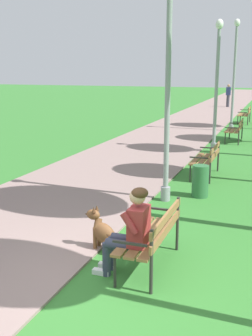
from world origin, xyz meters
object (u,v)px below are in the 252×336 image
(lamp_post_near, at_px, (168,83))
(lamp_post_far, at_px, (234,75))
(park_bench_furthest, at_px, (245,113))
(litter_bin, at_px, (200,181))
(park_bench_far, at_px, (236,129))
(lamp_post_mid, at_px, (217,85))
(dog_brown, at_px, (107,236))
(person_seated_on_near_bench, at_px, (131,229))
(pedestrian_distant, at_px, (228,96))
(park_bench_near, at_px, (153,233))
(park_bench_mid, at_px, (208,157))

(lamp_post_near, height_order, lamp_post_far, lamp_post_far)
(park_bench_furthest, bearing_deg, litter_bin, -89.43)
(litter_bin, bearing_deg, park_bench_far, 90.13)
(lamp_post_far, bearing_deg, lamp_post_mid, -90.32)
(dog_brown, distance_m, lamp_post_mid, 8.77)
(lamp_post_mid, bearing_deg, person_seated_on_near_bench, -88.20)
(pedestrian_distant, bearing_deg, person_seated_on_near_bench, -85.93)
(park_bench_far, xyz_separation_m, park_bench_furthest, (-0.12, 5.84, 0.00))
(lamp_post_near, distance_m, litter_bin, 2.26)
(pedestrian_distant, bearing_deg, park_bench_far, -82.09)
(person_seated_on_near_bench, distance_m, lamp_post_mid, 9.28)
(lamp_post_near, bearing_deg, pedestrian_distant, 93.61)
(person_seated_on_near_bench, relative_size, dog_brown, 1.50)
(park_bench_far, height_order, lamp_post_mid, lamp_post_mid)
(person_seated_on_near_bench, bearing_deg, dog_brown, 134.84)
(park_bench_near, distance_m, pedestrian_distant, 26.00)
(person_seated_on_near_bench, xyz_separation_m, litter_bin, (0.22, 3.91, -0.33))
(park_bench_furthest, bearing_deg, lamp_post_far, -96.16)
(park_bench_furthest, height_order, person_seated_on_near_bench, person_seated_on_near_bench)
(pedestrian_distant, bearing_deg, park_bench_near, -85.42)
(park_bench_near, distance_m, person_seated_on_near_bench, 0.43)
(park_bench_far, xyz_separation_m, dog_brown, (-0.80, -10.79, -0.25))
(lamp_post_near, xyz_separation_m, litter_bin, (0.64, 0.52, -2.10))
(pedestrian_distant, bearing_deg, park_bench_furthest, -77.82)
(litter_bin, bearing_deg, dog_brown, -103.82)
(park_bench_mid, height_order, person_seated_on_near_bench, person_seated_on_near_bench)
(park_bench_far, height_order, person_seated_on_near_bench, person_seated_on_near_bench)
(park_bench_mid, relative_size, lamp_post_mid, 0.35)
(park_bench_near, xyz_separation_m, park_bench_mid, (-0.14, 5.38, 0.00))
(park_bench_far, xyz_separation_m, litter_bin, (0.02, -7.48, -0.16))
(park_bench_mid, bearing_deg, lamp_post_mid, 95.85)
(park_bench_mid, height_order, lamp_post_far, lamp_post_far)
(lamp_post_far, bearing_deg, park_bench_near, -88.05)
(park_bench_furthest, bearing_deg, lamp_post_mid, -92.61)
(lamp_post_mid, bearing_deg, park_bench_near, -86.79)
(park_bench_furthest, relative_size, lamp_post_near, 0.32)
(park_bench_near, height_order, park_bench_mid, same)
(park_bench_far, bearing_deg, park_bench_mid, -91.35)
(litter_bin, bearing_deg, park_bench_mid, 94.76)
(person_seated_on_near_bench, xyz_separation_m, lamp_post_mid, (-0.29, 9.15, 1.52))
(person_seated_on_near_bench, height_order, lamp_post_far, lamp_post_far)
(lamp_post_mid, bearing_deg, park_bench_furthest, 87.39)
(park_bench_mid, bearing_deg, pedestrian_distant, 95.37)
(park_bench_near, bearing_deg, litter_bin, 89.87)
(park_bench_far, bearing_deg, litter_bin, -89.87)
(litter_bin, bearing_deg, park_bench_near, -90.13)
(pedestrian_distant, bearing_deg, litter_bin, -84.68)
(park_bench_mid, bearing_deg, person_seated_on_near_bench, -90.65)
(dog_brown, xyz_separation_m, lamp_post_near, (0.18, 2.79, 2.19))
(park_bench_near, bearing_deg, person_seated_on_near_bench, -121.28)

